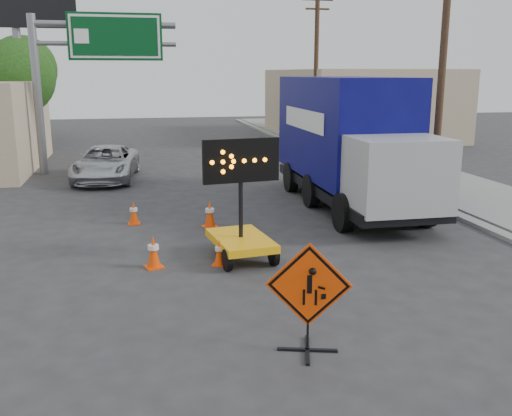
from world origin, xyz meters
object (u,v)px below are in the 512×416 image
object	(u,v)px
arrow_board	(241,233)
pickup_truck	(106,163)
construction_sign	(309,295)
box_truck	(349,149)

from	to	relation	value
arrow_board	pickup_truck	distance (m)	11.96
arrow_board	pickup_truck	size ratio (longest dim) A/B	0.57
construction_sign	arrow_board	world-z (taller)	arrow_board
construction_sign	box_truck	bearing A→B (deg)	81.95
pickup_truck	arrow_board	bearing A→B (deg)	-66.34
construction_sign	arrow_board	xyz separation A→B (m)	(-0.17, 4.85, -0.31)
arrow_board	pickup_truck	world-z (taller)	arrow_board
arrow_board	box_truck	xyz separation A→B (m)	(4.57, 4.83, 1.27)
pickup_truck	construction_sign	bearing A→B (deg)	-70.77
arrow_board	box_truck	bearing A→B (deg)	39.06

